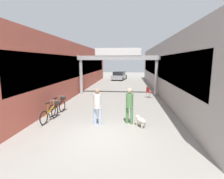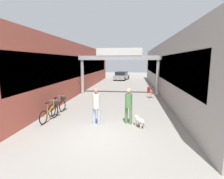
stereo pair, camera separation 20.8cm
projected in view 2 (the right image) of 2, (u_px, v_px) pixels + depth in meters
The scene contains 12 objects.
ground_plane at pixel (101, 137), 6.97m from camera, with size 80.00×80.00×0.00m, color gray.
storefront_left at pixel (71, 68), 17.98m from camera, with size 3.00×26.00×4.52m.
storefront_right at pixel (174, 69), 16.78m from camera, with size 3.00×26.00×4.52m.
arcade_sign_gateway at pixel (119, 62), 15.24m from camera, with size 7.40×0.47×4.09m.
pedestrian_with_dog at pixel (129, 104), 8.25m from camera, with size 0.46×0.46×1.73m.
pedestrian_companion at pixel (96, 104), 8.11m from camera, with size 0.40×0.39×1.74m.
dog_on_leash at pixel (139, 120), 7.93m from camera, with size 0.58×0.71×0.51m.
bicycle_orange_nearest at pixel (50, 112), 8.86m from camera, with size 0.46×1.69×0.98m.
bicycle_black_second at pixel (58, 106), 10.00m from camera, with size 0.47×1.67×0.98m.
bollard_post_metal at pixel (98, 108), 9.39m from camera, with size 0.10×0.10×0.96m.
cafe_chair_red_nearer at pixel (150, 91), 14.18m from camera, with size 0.54×0.54×0.89m.
parked_car_silver at pixel (122, 76), 27.90m from camera, with size 2.40×4.24×1.33m.
Camera 2 is at (1.23, -6.48, 2.98)m, focal length 28.00 mm.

